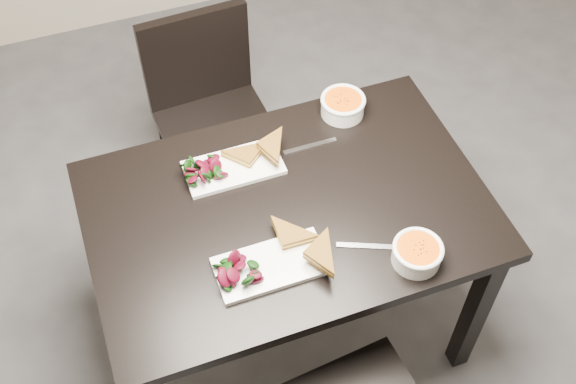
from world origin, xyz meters
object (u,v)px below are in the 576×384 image
object	(u,v)px
soup_bowl_near	(417,253)
table	(288,226)
chair_far	(210,107)
plate_far	(234,168)
plate_near	(271,265)
soup_bowl_far	(343,105)

from	to	relation	value
soup_bowl_near	table	bearing A→B (deg)	132.14
table	soup_bowl_near	xyz separation A→B (m)	(0.27, -0.30, 0.14)
table	chair_far	bearing A→B (deg)	93.81
soup_bowl_near	plate_far	bearing A→B (deg)	127.50
chair_far	plate_near	world-z (taller)	chair_far
chair_far	soup_bowl_far	bearing A→B (deg)	-54.35
chair_far	soup_bowl_far	xyz separation A→B (m)	(0.36, -0.45, 0.30)
soup_bowl_far	plate_far	bearing A→B (deg)	-164.78
soup_bowl_near	soup_bowl_far	world-z (taller)	soup_bowl_far
chair_far	plate_near	bearing A→B (deg)	-97.17
plate_near	chair_far	bearing A→B (deg)	85.88
table	chair_far	world-z (taller)	chair_far
chair_far	soup_bowl_near	bearing A→B (deg)	-76.01
plate_far	plate_near	bearing A→B (deg)	-91.31
soup_bowl_near	plate_far	world-z (taller)	soup_bowl_near
table	plate_far	size ratio (longest dim) A/B	3.95
soup_bowl_near	soup_bowl_far	size ratio (longest dim) A/B	0.96
table	chair_far	distance (m)	0.78
table	soup_bowl_near	bearing A→B (deg)	-47.86
plate_near	soup_bowl_near	world-z (taller)	soup_bowl_near
plate_near	soup_bowl_near	bearing A→B (deg)	-16.75
chair_far	soup_bowl_near	world-z (taller)	chair_far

